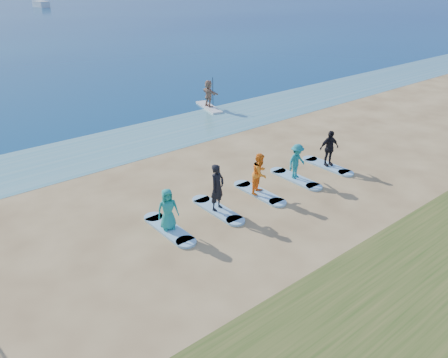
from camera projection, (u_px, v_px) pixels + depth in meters
ground at (272, 219)px, 16.06m from camera, size 600.00×600.00×0.00m
shallow_water at (133, 141)px, 23.39m from camera, size 600.00×600.00×0.00m
paddleboard at (209, 107)px, 29.13m from camera, size 1.43×3.08×0.12m
paddleboarder at (209, 93)px, 28.73m from camera, size 0.63×1.65×1.74m
boat_offshore_b at (42, 7)px, 112.09m from camera, size 2.65×5.75×1.49m
surfboard_0 at (169, 229)px, 15.35m from camera, size 0.70×2.20×0.09m
student_0 at (168, 209)px, 15.00m from camera, size 0.85×0.67×1.52m
surfboard_1 at (217, 210)px, 16.60m from camera, size 0.70×2.20×0.09m
student_1 at (217, 187)px, 16.19m from camera, size 0.76×0.60×1.82m
surfboard_2 at (259, 193)px, 17.85m from camera, size 0.70×2.20×0.09m
student_2 at (260, 173)px, 17.47m from camera, size 1.01×0.92×1.69m
surfboard_3 at (295, 179)px, 19.10m from camera, size 0.70×2.20×0.09m
student_3 at (297, 161)px, 18.75m from camera, size 1.05×0.67×1.55m
surfboard_4 at (327, 166)px, 20.36m from camera, size 0.70×2.20×0.09m
student_4 at (329, 148)px, 19.98m from camera, size 1.06×0.68×1.68m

